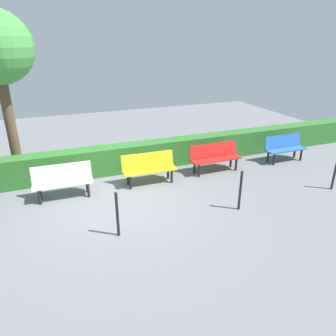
{
  "coord_description": "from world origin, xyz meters",
  "views": [
    {
      "loc": [
        1.34,
        6.91,
        3.81
      ],
      "look_at": [
        -1.53,
        -0.38,
        0.55
      ],
      "focal_mm": 33.24,
      "sensor_mm": 36.0,
      "label": 1
    }
  ],
  "objects_px": {
    "bench_blue": "(284,147)",
    "bench_red": "(215,156)",
    "bench_yellow": "(149,167)",
    "bench_white": "(63,180)"
  },
  "relations": [
    {
      "from": "bench_red",
      "to": "bench_yellow",
      "type": "distance_m",
      "value": 2.16
    },
    {
      "from": "bench_blue",
      "to": "bench_red",
      "type": "height_order",
      "value": "same"
    },
    {
      "from": "bench_blue",
      "to": "bench_white",
      "type": "height_order",
      "value": "same"
    },
    {
      "from": "bench_yellow",
      "to": "bench_white",
      "type": "height_order",
      "value": "same"
    },
    {
      "from": "bench_red",
      "to": "bench_white",
      "type": "xyz_separation_m",
      "value": [
        4.48,
        0.08,
        -0.0
      ]
    },
    {
      "from": "bench_white",
      "to": "bench_red",
      "type": "bearing_deg",
      "value": -177.06
    },
    {
      "from": "bench_red",
      "to": "bench_white",
      "type": "bearing_deg",
      "value": 0.56
    },
    {
      "from": "bench_yellow",
      "to": "bench_blue",
      "type": "bearing_deg",
      "value": -178.45
    },
    {
      "from": "bench_blue",
      "to": "bench_red",
      "type": "relative_size",
      "value": 0.89
    },
    {
      "from": "bench_red",
      "to": "bench_white",
      "type": "relative_size",
      "value": 1.07
    }
  ]
}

